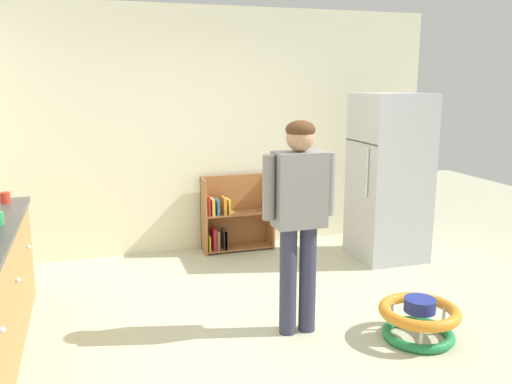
{
  "coord_description": "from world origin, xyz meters",
  "views": [
    {
      "loc": [
        -1.37,
        -3.56,
        1.93
      ],
      "look_at": [
        -0.14,
        0.31,
        1.06
      ],
      "focal_mm": 37.61,
      "sensor_mm": 36.0,
      "label": 1
    }
  ],
  "objects_px": {
    "standing_person": "(299,208)",
    "baby_walker": "(419,319)",
    "refrigerator": "(389,177)",
    "red_cup": "(5,198)",
    "bookshelf": "(232,218)"
  },
  "relations": [
    {
      "from": "bookshelf",
      "to": "standing_person",
      "type": "height_order",
      "value": "standing_person"
    },
    {
      "from": "refrigerator",
      "to": "standing_person",
      "type": "height_order",
      "value": "refrigerator"
    },
    {
      "from": "refrigerator",
      "to": "baby_walker",
      "type": "xyz_separation_m",
      "value": [
        -0.77,
        -1.75,
        -0.73
      ]
    },
    {
      "from": "standing_person",
      "to": "bookshelf",
      "type": "bearing_deg",
      "value": 88.44
    },
    {
      "from": "red_cup",
      "to": "standing_person",
      "type": "bearing_deg",
      "value": -29.83
    },
    {
      "from": "bookshelf",
      "to": "baby_walker",
      "type": "xyz_separation_m",
      "value": [
        0.77,
        -2.52,
        -0.21
      ]
    },
    {
      "from": "bookshelf",
      "to": "baby_walker",
      "type": "relative_size",
      "value": 1.41
    },
    {
      "from": "standing_person",
      "to": "red_cup",
      "type": "distance_m",
      "value": 2.48
    },
    {
      "from": "standing_person",
      "to": "red_cup",
      "type": "height_order",
      "value": "standing_person"
    },
    {
      "from": "standing_person",
      "to": "baby_walker",
      "type": "xyz_separation_m",
      "value": [
        0.83,
        -0.39,
        -0.83
      ]
    },
    {
      "from": "standing_person",
      "to": "baby_walker",
      "type": "relative_size",
      "value": 2.71
    },
    {
      "from": "baby_walker",
      "to": "standing_person",
      "type": "bearing_deg",
      "value": 154.67
    },
    {
      "from": "bookshelf",
      "to": "standing_person",
      "type": "xyz_separation_m",
      "value": [
        -0.06,
        -2.13,
        0.62
      ]
    },
    {
      "from": "bookshelf",
      "to": "red_cup",
      "type": "relative_size",
      "value": 8.95
    },
    {
      "from": "baby_walker",
      "to": "bookshelf",
      "type": "bearing_deg",
      "value": 106.93
    }
  ]
}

